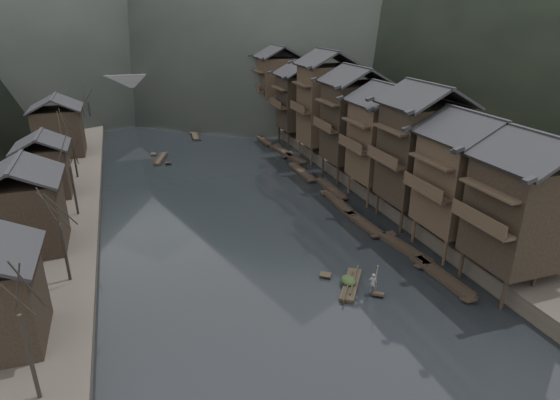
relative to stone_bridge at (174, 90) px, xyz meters
name	(u,v)px	position (x,y,z in m)	size (l,w,h in m)	color
water	(280,273)	(0.00, -72.00, -5.11)	(300.00, 300.00, 0.00)	black
right_bank	(391,129)	(35.00, -32.00, -4.21)	(40.00, 200.00, 1.80)	#2D2823
stilt_houses	(358,112)	(17.28, -51.99, 3.91)	(9.00, 67.60, 16.26)	black
left_houses	(38,166)	(-20.50, -51.88, 0.55)	(8.10, 53.20, 8.73)	black
bare_trees	(71,158)	(-17.00, -53.34, 1.51)	(3.96, 74.18, 7.92)	black
moored_sampans	(315,179)	(12.00, -51.09, -4.91)	(3.00, 61.13, 0.47)	black
midriver_boats	(179,131)	(-1.65, -17.44, -4.91)	(16.92, 37.80, 0.45)	black
stone_bridge	(174,90)	(0.00, 0.00, 0.00)	(40.00, 6.00, 9.00)	#4C4C4F
hero_sampan	(351,284)	(4.82, -75.88, -4.91)	(3.93, 5.02, 0.44)	black
cargo_heap	(349,277)	(4.67, -75.67, -4.31)	(1.21, 1.58, 0.73)	black
boatman	(373,280)	(5.93, -77.45, -3.82)	(0.62, 0.41, 1.69)	#515153
bamboo_pole	(378,249)	(6.13, -77.45, -1.10)	(0.06, 0.06, 4.21)	#8C7A51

